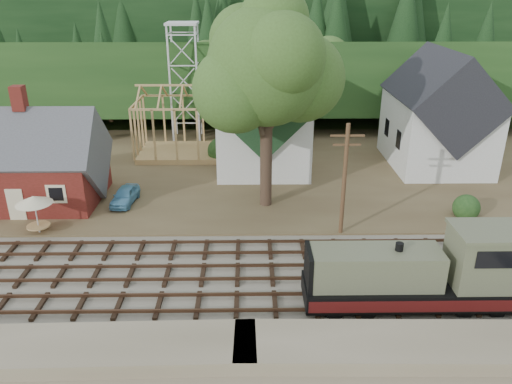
{
  "coord_description": "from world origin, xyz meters",
  "views": [
    {
      "loc": [
        0.74,
        -25.26,
        16.25
      ],
      "look_at": [
        1.19,
        6.0,
        3.0
      ],
      "focal_mm": 35.0,
      "sensor_mm": 36.0,
      "label": 1
    }
  ],
  "objects_px": {
    "locomotive": "(422,275)",
    "car_blue": "(125,195)",
    "car_red": "(443,160)",
    "patio_set": "(34,202)"
  },
  "relations": [
    {
      "from": "car_blue",
      "to": "patio_set",
      "type": "bearing_deg",
      "value": -129.04
    },
    {
      "from": "car_blue",
      "to": "patio_set",
      "type": "height_order",
      "value": "patio_set"
    },
    {
      "from": "car_blue",
      "to": "patio_set",
      "type": "distance_m",
      "value": 7.03
    },
    {
      "from": "car_blue",
      "to": "car_red",
      "type": "relative_size",
      "value": 0.78
    },
    {
      "from": "locomotive",
      "to": "car_blue",
      "type": "height_order",
      "value": "locomotive"
    },
    {
      "from": "car_red",
      "to": "car_blue",
      "type": "bearing_deg",
      "value": 126.74
    },
    {
      "from": "locomotive",
      "to": "car_blue",
      "type": "xyz_separation_m",
      "value": [
        -18.69,
        13.33,
        -1.08
      ]
    },
    {
      "from": "locomotive",
      "to": "patio_set",
      "type": "height_order",
      "value": "locomotive"
    },
    {
      "from": "locomotive",
      "to": "patio_set",
      "type": "distance_m",
      "value": 25.02
    },
    {
      "from": "patio_set",
      "to": "car_blue",
      "type": "bearing_deg",
      "value": 44.95
    }
  ]
}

